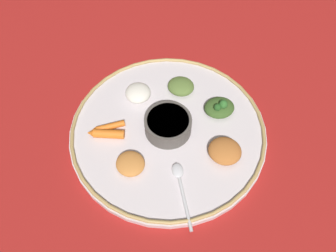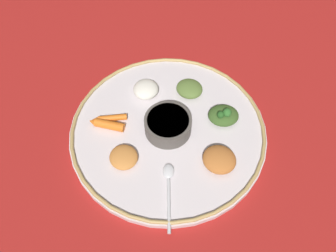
{
  "view_description": "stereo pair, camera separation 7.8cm",
  "coord_description": "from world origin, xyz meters",
  "px_view_note": "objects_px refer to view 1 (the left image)",
  "views": [
    {
      "loc": [
        0.31,
        0.3,
        0.68
      ],
      "look_at": [
        0.0,
        0.0,
        0.03
      ],
      "focal_mm": 37.68,
      "sensor_mm": 36.0,
      "label": 1
    },
    {
      "loc": [
        0.25,
        0.35,
        0.68
      ],
      "look_at": [
        0.0,
        0.0,
        0.03
      ],
      "focal_mm": 37.68,
      "sensor_mm": 36.0,
      "label": 2
    }
  ],
  "objects_px": {
    "carrot_near_spoon": "(108,127)",
    "greens_pile": "(220,107)",
    "spoon": "(181,184)",
    "carrot_outer": "(106,134)",
    "center_bowl": "(168,124)"
  },
  "relations": [
    {
      "from": "center_bowl",
      "to": "carrot_near_spoon",
      "type": "xyz_separation_m",
      "value": [
        0.09,
        -0.1,
        -0.01
      ]
    },
    {
      "from": "center_bowl",
      "to": "carrot_near_spoon",
      "type": "bearing_deg",
      "value": -47.35
    },
    {
      "from": "center_bowl",
      "to": "carrot_near_spoon",
      "type": "height_order",
      "value": "center_bowl"
    },
    {
      "from": "greens_pile",
      "to": "carrot_near_spoon",
      "type": "xyz_separation_m",
      "value": [
        0.21,
        -0.15,
        -0.01
      ]
    },
    {
      "from": "greens_pile",
      "to": "carrot_near_spoon",
      "type": "relative_size",
      "value": 1.2
    },
    {
      "from": "carrot_near_spoon",
      "to": "carrot_outer",
      "type": "xyz_separation_m",
      "value": [
        0.01,
        0.01,
        0.0
      ]
    },
    {
      "from": "carrot_near_spoon",
      "to": "greens_pile",
      "type": "bearing_deg",
      "value": 144.61
    },
    {
      "from": "spoon",
      "to": "greens_pile",
      "type": "xyz_separation_m",
      "value": [
        -0.2,
        -0.06,
        0.01
      ]
    },
    {
      "from": "center_bowl",
      "to": "carrot_outer",
      "type": "xyz_separation_m",
      "value": [
        0.11,
        -0.09,
        -0.01
      ]
    },
    {
      "from": "center_bowl",
      "to": "carrot_outer",
      "type": "relative_size",
      "value": 1.4
    },
    {
      "from": "center_bowl",
      "to": "carrot_outer",
      "type": "bearing_deg",
      "value": -39.04
    },
    {
      "from": "carrot_outer",
      "to": "carrot_near_spoon",
      "type": "bearing_deg",
      "value": -139.16
    },
    {
      "from": "greens_pile",
      "to": "spoon",
      "type": "bearing_deg",
      "value": 17.31
    },
    {
      "from": "spoon",
      "to": "greens_pile",
      "type": "bearing_deg",
      "value": -162.69
    },
    {
      "from": "spoon",
      "to": "greens_pile",
      "type": "height_order",
      "value": "greens_pile"
    }
  ]
}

